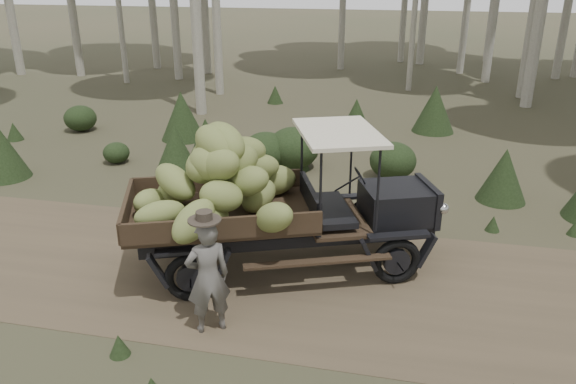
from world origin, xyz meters
name	(u,v)px	position (x,y,z in m)	size (l,w,h in m)	color
ground	(286,279)	(0.00, 0.00, 0.00)	(120.00, 120.00, 0.00)	#473D2B
dirt_track	(286,278)	(0.00, 0.00, 0.00)	(70.00, 4.00, 0.01)	brown
banana_truck	(251,186)	(-0.57, 0.15, 1.47)	(5.14, 3.44, 2.55)	black
farmer	(208,276)	(-0.70, -1.51, 0.83)	(0.70, 0.64, 1.75)	#585551
undergrowth	(296,205)	(-0.19, 1.68, 0.54)	(21.76, 23.16, 1.39)	#233319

